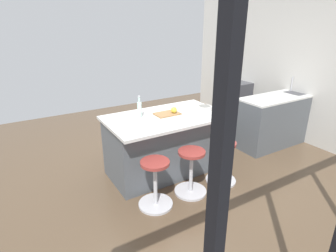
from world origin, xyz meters
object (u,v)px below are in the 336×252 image
object	(u,v)px
oven_range	(233,101)
stool_near_camera	(155,185)
kitchen_island	(165,143)
fruit_bowl	(204,108)
stool_by_window	(222,163)
cutting_board	(167,114)
stool_middle	(191,173)
water_bottle	(139,109)
apple_yellow	(174,110)

from	to	relation	value
oven_range	stool_near_camera	size ratio (longest dim) A/B	1.42
kitchen_island	fruit_bowl	bearing A→B (deg)	169.50
kitchen_island	stool_by_window	xyz separation A→B (m)	(-0.54, 0.70, -0.17)
kitchen_island	cutting_board	world-z (taller)	cutting_board
stool_middle	cutting_board	size ratio (longest dim) A/B	1.75
cutting_board	stool_by_window	bearing A→B (deg)	125.00
oven_range	kitchen_island	world-z (taller)	kitchen_island
oven_range	kitchen_island	distance (m)	2.85
stool_middle	water_bottle	world-z (taller)	water_bottle
stool_middle	stool_by_window	bearing A→B (deg)	180.00
oven_range	stool_middle	bearing A→B (deg)	36.66
kitchen_island	stool_by_window	distance (m)	0.90
stool_middle	cutting_board	world-z (taller)	cutting_board
oven_range	cutting_board	world-z (taller)	cutting_board
stool_by_window	stool_middle	xyz separation A→B (m)	(0.54, 0.00, 0.00)
cutting_board	apple_yellow	xyz separation A→B (m)	(-0.09, 0.04, 0.05)
stool_middle	apple_yellow	bearing A→B (deg)	-101.93
stool_middle	water_bottle	distance (m)	1.15
kitchen_island	cutting_board	distance (m)	0.47
apple_yellow	water_bottle	size ratio (longest dim) A/B	0.29
kitchen_island	apple_yellow	size ratio (longest dim) A/B	19.34
oven_range	cutting_board	size ratio (longest dim) A/B	2.50
kitchen_island	stool_by_window	world-z (taller)	kitchen_island
stool_middle	fruit_bowl	world-z (taller)	fruit_bowl
apple_yellow	stool_middle	bearing A→B (deg)	78.07
cutting_board	stool_near_camera	bearing A→B (deg)	49.96
kitchen_island	stool_middle	xyz separation A→B (m)	(-0.00, 0.70, -0.17)
stool_by_window	fruit_bowl	xyz separation A→B (m)	(-0.09, -0.58, 0.66)
oven_range	apple_yellow	bearing A→B (deg)	27.26
stool_middle	apple_yellow	distance (m)	0.96
water_bottle	stool_middle	bearing A→B (deg)	113.06
apple_yellow	fruit_bowl	bearing A→B (deg)	170.38
fruit_bowl	stool_by_window	bearing A→B (deg)	80.66
stool_near_camera	fruit_bowl	size ratio (longest dim) A/B	2.83
stool_middle	stool_near_camera	distance (m)	0.54
kitchen_island	cutting_board	size ratio (longest dim) A/B	4.82
stool_near_camera	cutting_board	xyz separation A→B (m)	(-0.59, -0.71, 0.63)
stool_near_camera	water_bottle	distance (m)	1.12
stool_by_window	stool_near_camera	bearing A→B (deg)	0.00
stool_by_window	stool_middle	bearing A→B (deg)	0.00
cutting_board	water_bottle	xyz separation A→B (m)	(0.39, -0.10, 0.11)
oven_range	stool_near_camera	world-z (taller)	oven_range
stool_middle	water_bottle	size ratio (longest dim) A/B	2.02
stool_near_camera	cutting_board	size ratio (longest dim) A/B	1.75
oven_range	kitchen_island	size ratio (longest dim) A/B	0.52
oven_range	apple_yellow	world-z (taller)	apple_yellow
apple_yellow	stool_near_camera	bearing A→B (deg)	44.05
water_bottle	fruit_bowl	xyz separation A→B (m)	(-0.98, 0.23, -0.08)
apple_yellow	stool_by_window	bearing A→B (deg)	121.44
kitchen_island	apple_yellow	world-z (taller)	apple_yellow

